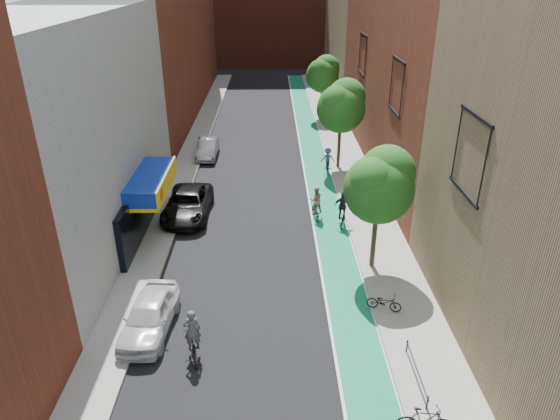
{
  "coord_description": "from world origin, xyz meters",
  "views": [
    {
      "loc": [
        0.55,
        -11.5,
        13.82
      ],
      "look_at": [
        1.0,
        13.72,
        1.5
      ],
      "focal_mm": 32.0,
      "sensor_mm": 36.0,
      "label": 1
    }
  ],
  "objects_px": {
    "parked_car_white": "(149,315)",
    "parked_car_silver": "(207,148)",
    "parked_car_black": "(188,204)",
    "cyclist_lane_mid": "(343,212)",
    "cyclist_lane_near": "(316,205)",
    "cyclist_lane_far": "(328,162)",
    "cyclist_lead": "(193,342)"
  },
  "relations": [
    {
      "from": "parked_car_black",
      "to": "cyclist_lane_far",
      "type": "relative_size",
      "value": 2.93
    },
    {
      "from": "parked_car_white",
      "to": "parked_car_silver",
      "type": "distance_m",
      "value": 21.41
    },
    {
      "from": "cyclist_lead",
      "to": "cyclist_lane_near",
      "type": "relative_size",
      "value": 1.08
    },
    {
      "from": "cyclist_lane_mid",
      "to": "cyclist_lane_far",
      "type": "bearing_deg",
      "value": -76.61
    },
    {
      "from": "cyclist_lane_near",
      "to": "parked_car_silver",
      "type": "bearing_deg",
      "value": -64.74
    },
    {
      "from": "cyclist_lead",
      "to": "cyclist_lane_far",
      "type": "distance_m",
      "value": 20.7
    },
    {
      "from": "cyclist_lead",
      "to": "cyclist_lane_mid",
      "type": "distance_m",
      "value": 13.18
    },
    {
      "from": "cyclist_lane_near",
      "to": "cyclist_lane_far",
      "type": "relative_size",
      "value": 1.05
    },
    {
      "from": "cyclist_lane_near",
      "to": "parked_car_white",
      "type": "bearing_deg",
      "value": 43.06
    },
    {
      "from": "cyclist_lane_mid",
      "to": "cyclist_lane_far",
      "type": "height_order",
      "value": "cyclist_lane_mid"
    },
    {
      "from": "cyclist_lead",
      "to": "cyclist_lane_near",
      "type": "bearing_deg",
      "value": -128.35
    },
    {
      "from": "parked_car_black",
      "to": "cyclist_lane_mid",
      "type": "height_order",
      "value": "cyclist_lane_mid"
    },
    {
      "from": "parked_car_silver",
      "to": "cyclist_lane_near",
      "type": "relative_size",
      "value": 2.15
    },
    {
      "from": "parked_car_silver",
      "to": "cyclist_lead",
      "type": "distance_m",
      "value": 23.13
    },
    {
      "from": "parked_car_white",
      "to": "parked_car_silver",
      "type": "height_order",
      "value": "parked_car_white"
    },
    {
      "from": "parked_car_white",
      "to": "cyclist_lane_near",
      "type": "xyz_separation_m",
      "value": [
        7.8,
        10.36,
        0.09
      ]
    },
    {
      "from": "cyclist_lane_near",
      "to": "cyclist_lane_mid",
      "type": "relative_size",
      "value": 0.95
    },
    {
      "from": "cyclist_lane_far",
      "to": "cyclist_lane_mid",
      "type": "bearing_deg",
      "value": 91.87
    },
    {
      "from": "parked_car_silver",
      "to": "cyclist_lane_mid",
      "type": "distance_m",
      "value": 15.22
    },
    {
      "from": "parked_car_white",
      "to": "cyclist_lane_near",
      "type": "height_order",
      "value": "cyclist_lane_near"
    },
    {
      "from": "cyclist_lead",
      "to": "cyclist_lane_mid",
      "type": "height_order",
      "value": "cyclist_lead"
    },
    {
      "from": "cyclist_lead",
      "to": "parked_car_white",
      "type": "bearing_deg",
      "value": -51.45
    },
    {
      "from": "parked_car_silver",
      "to": "cyclist_lane_far",
      "type": "bearing_deg",
      "value": -21.32
    },
    {
      "from": "parked_car_silver",
      "to": "cyclist_lane_mid",
      "type": "relative_size",
      "value": 2.04
    },
    {
      "from": "cyclist_lane_far",
      "to": "cyclist_lead",
      "type": "bearing_deg",
      "value": 71.31
    },
    {
      "from": "parked_car_silver",
      "to": "cyclist_lead",
      "type": "bearing_deg",
      "value": -84.8
    },
    {
      "from": "parked_car_black",
      "to": "cyclist_lane_mid",
      "type": "bearing_deg",
      "value": -7.76
    },
    {
      "from": "parked_car_white",
      "to": "parked_car_silver",
      "type": "relative_size",
      "value": 1.04
    },
    {
      "from": "cyclist_lead",
      "to": "cyclist_lane_far",
      "type": "height_order",
      "value": "cyclist_lead"
    },
    {
      "from": "parked_car_silver",
      "to": "cyclist_lane_mid",
      "type": "height_order",
      "value": "cyclist_lane_mid"
    },
    {
      "from": "parked_car_black",
      "to": "parked_car_silver",
      "type": "distance_m",
      "value": 10.59
    },
    {
      "from": "cyclist_lead",
      "to": "cyclist_lane_far",
      "type": "bearing_deg",
      "value": -123.22
    }
  ]
}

